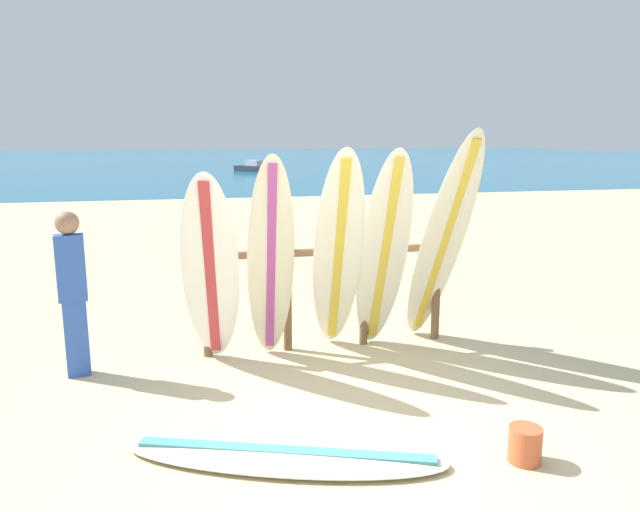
% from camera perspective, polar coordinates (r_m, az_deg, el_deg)
% --- Properties ---
extents(ground_plane, '(120.00, 120.00, 0.00)m').
position_cam_1_polar(ground_plane, '(4.60, 3.66, -17.46)').
color(ground_plane, '#D3BC8C').
extents(ocean_water, '(120.00, 80.00, 0.01)m').
position_cam_1_polar(ocean_water, '(61.91, -11.74, 9.16)').
color(ocean_water, '#196B93').
rests_on(ocean_water, ground).
extents(surfboard_rack, '(2.60, 0.09, 1.19)m').
position_cam_1_polar(surfboard_rack, '(6.24, 0.60, -2.39)').
color(surfboard_rack, brown).
rests_on(surfboard_rack, ground).
extents(surfboard_leaning_far_left, '(0.63, 0.87, 1.94)m').
position_cam_1_polar(surfboard_leaning_far_left, '(5.67, -10.48, -1.50)').
color(surfboard_leaning_far_left, white).
rests_on(surfboard_leaning_far_left, ground).
extents(surfboard_leaning_left, '(0.48, 0.67, 2.08)m').
position_cam_1_polar(surfboard_leaning_left, '(5.76, -4.76, -0.42)').
color(surfboard_leaning_left, beige).
rests_on(surfboard_leaning_left, ground).
extents(surfboard_leaning_center_left, '(0.61, 1.14, 2.15)m').
position_cam_1_polar(surfboard_leaning_center_left, '(5.85, 1.75, 0.13)').
color(surfboard_leaning_center_left, white).
rests_on(surfboard_leaning_center_left, ground).
extents(surfboard_leaning_center, '(0.58, 0.78, 2.13)m').
position_cam_1_polar(surfboard_leaning_center, '(6.06, 6.14, 0.38)').
color(surfboard_leaning_center, silver).
rests_on(surfboard_leaning_center, ground).
extents(surfboard_leaning_center_right, '(0.68, 1.16, 2.31)m').
position_cam_1_polar(surfboard_leaning_center_right, '(6.25, 11.72, 1.41)').
color(surfboard_leaning_center_right, silver).
rests_on(surfboard_leaning_center_right, ground).
extents(surfboard_lying_on_sand, '(2.35, 1.33, 0.08)m').
position_cam_1_polar(surfboard_lying_on_sand, '(4.39, -3.42, -18.47)').
color(surfboard_lying_on_sand, beige).
rests_on(surfboard_lying_on_sand, ground).
extents(beachgoer_standing, '(0.27, 0.21, 1.56)m').
position_cam_1_polar(beachgoer_standing, '(5.92, -22.69, -2.77)').
color(beachgoer_standing, '#3359B2').
rests_on(beachgoer_standing, ground).
extents(small_boat_offshore, '(2.47, 2.63, 0.71)m').
position_cam_1_polar(small_boat_offshore, '(38.55, -6.37, 8.46)').
color(small_boat_offshore, '#333842').
rests_on(small_boat_offshore, ocean_water).
extents(sand_bucket, '(0.23, 0.23, 0.25)m').
position_cam_1_polar(sand_bucket, '(4.53, 19.10, -16.75)').
color(sand_bucket, '#CC5933').
rests_on(sand_bucket, ground).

